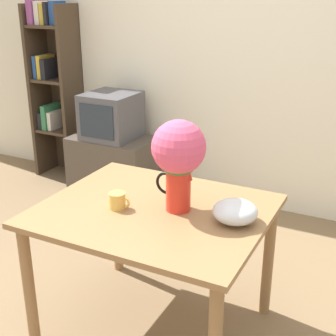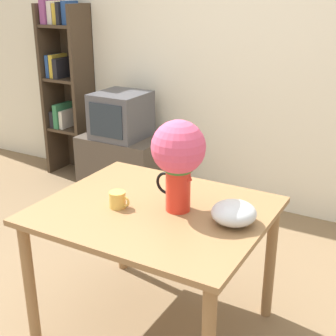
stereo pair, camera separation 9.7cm
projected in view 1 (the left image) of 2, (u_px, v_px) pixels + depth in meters
The scene contains 9 objects.
ground_plane at pixel (121, 331), 2.60m from camera, with size 12.00×12.00×0.00m, color #7F6647.
wall_back at pixel (245, 53), 3.77m from camera, with size 8.00×0.05×2.60m.
table at pixel (154, 226), 2.41m from camera, with size 1.13×0.95×0.74m.
flower_vase at pixel (179, 155), 2.26m from camera, with size 0.27×0.27×0.46m.
coffee_mug at pixel (118, 201), 2.36m from camera, with size 0.12×0.08×0.08m.
white_bowl at pixel (235, 212), 2.21m from camera, with size 0.22×0.22×0.11m.
tv_stand at pixel (114, 166), 4.27m from camera, with size 0.74×0.47×0.55m.
tv_set at pixel (111, 116), 4.10m from camera, with size 0.43×0.46×0.40m.
bookshelf at pixel (55, 81), 4.54m from camera, with size 0.44×0.32×1.71m.
Camera 1 is at (1.19, -1.76, 1.78)m, focal length 50.00 mm.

